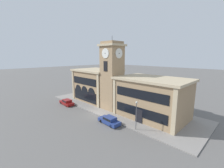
% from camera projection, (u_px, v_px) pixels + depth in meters
% --- Properties ---
extents(ground_plane, '(300.00, 300.00, 0.00)m').
position_uv_depth(ground_plane, '(96.00, 114.00, 32.37)').
color(ground_plane, '#605E5B').
extents(sidewalk_kerb, '(39.69, 13.68, 0.15)m').
position_uv_depth(sidewalk_kerb, '(117.00, 107.00, 37.12)').
color(sidewalk_kerb, gray).
rests_on(sidewalk_kerb, ground_plane).
extents(clock_tower, '(4.75, 4.75, 16.81)m').
position_uv_depth(clock_tower, '(112.00, 76.00, 34.40)').
color(clock_tower, '#9E7F5B').
rests_on(clock_tower, ground_plane).
extents(town_hall_left_wing, '(12.57, 9.40, 8.75)m').
position_uv_depth(town_hall_left_wing, '(97.00, 85.00, 42.37)').
color(town_hall_left_wing, '#9E7F5B').
rests_on(town_hall_left_wing, ground_plane).
extents(town_hall_right_wing, '(14.22, 9.40, 8.16)m').
position_uv_depth(town_hall_right_wing, '(152.00, 98.00, 30.40)').
color(town_hall_right_wing, '#9E7F5B').
rests_on(town_hall_right_wing, ground_plane).
extents(parked_car_near, '(4.88, 2.10, 1.38)m').
position_uv_depth(parked_car_near, '(67.00, 102.00, 38.69)').
color(parked_car_near, maroon).
rests_on(parked_car_near, ground_plane).
extents(parked_car_mid, '(4.68, 2.04, 1.42)m').
position_uv_depth(parked_car_mid, '(109.00, 120.00, 27.69)').
color(parked_car_mid, navy).
rests_on(parked_car_mid, ground_plane).
extents(street_lamp, '(0.36, 0.36, 4.97)m').
position_uv_depth(street_lamp, '(136.00, 111.00, 24.79)').
color(street_lamp, '#4C4C51').
rests_on(street_lamp, sidewalk_kerb).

